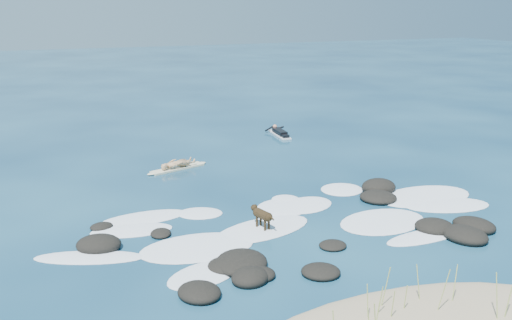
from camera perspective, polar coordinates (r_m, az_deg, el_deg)
name	(u,v)px	position (r m, az deg, el deg)	size (l,w,h in m)	color
ground	(271,216)	(20.03, 1.49, -5.63)	(160.00, 160.00, 0.00)	#0A2642
dune_grass	(413,303)	(13.82, 15.45, -13.60)	(4.41, 1.59, 1.21)	#9BAC53
reef_rocks	(327,233)	(18.42, 7.13, -7.30)	(13.32, 6.96, 0.64)	black
breaking_foam	(300,220)	(19.73, 4.45, -5.99)	(16.37, 7.09, 0.12)	white
standing_surfer_rig	(177,154)	(25.58, -7.91, 0.56)	(3.00, 1.30, 1.75)	beige
paddling_surfer_rig	(280,133)	(32.03, 2.37, 2.75)	(1.18, 2.64, 0.46)	white
dog	(262,214)	(18.72, 0.56, -5.47)	(0.52, 1.21, 0.78)	black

